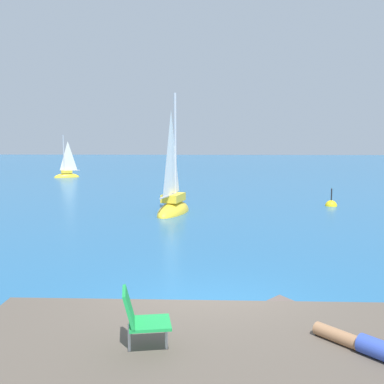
{
  "coord_description": "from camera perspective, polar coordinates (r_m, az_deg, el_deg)",
  "views": [
    {
      "loc": [
        -0.01,
        -8.24,
        3.27
      ],
      "look_at": [
        -0.66,
        8.86,
        1.23
      ],
      "focal_mm": 42.52,
      "sensor_mm": 36.0,
      "label": 1
    }
  ],
  "objects": [
    {
      "name": "ground_plane",
      "position": [
        8.87,
        2.16,
        -14.83
      ],
      "size": [
        160.0,
        160.0,
        0.0
      ],
      "primitive_type": "plane",
      "color": "#236093"
    },
    {
      "name": "shore_ledge",
      "position": [
        6.18,
        9.16,
        -22.02
      ],
      "size": [
        8.13,
        3.83,
        0.59
      ],
      "primitive_type": "cube",
      "rotation": [
        0.0,
        0.0,
        -0.0
      ],
      "color": "brown",
      "rests_on": "ground"
    },
    {
      "name": "boulder_seaward",
      "position": [
        8.18,
        11.27,
        -16.88
      ],
      "size": [
        1.61,
        1.62,
        0.83
      ],
      "primitive_type": "cube",
      "rotation": [
        0.14,
        0.02,
        0.88
      ],
      "color": "brown",
      "rests_on": "ground"
    },
    {
      "name": "marker_buoy",
      "position": [
        22.92,
        17.05,
        -1.67
      ],
      "size": [
        0.56,
        0.56,
        1.13
      ],
      "color": "yellow",
      "rests_on": "ground"
    },
    {
      "name": "sailboat_near",
      "position": [
        19.83,
        -2.37,
        -1.78
      ],
      "size": [
        1.75,
        3.16,
        5.71
      ],
      "rotation": [
        0.0,
        0.0,
        1.31
      ],
      "color": "yellow",
      "rests_on": "ground"
    },
    {
      "name": "beach_chair",
      "position": [
        5.95,
        -6.48,
        -15.29
      ],
      "size": [
        0.67,
        0.58,
        0.8
      ],
      "rotation": [
        0.0,
        0.0,
        0.18
      ],
      "color": "green",
      "rests_on": "shore_ledge"
    },
    {
      "name": "boulder_inland",
      "position": [
        7.91,
        -10.09,
        -17.72
      ],
      "size": [
        1.21,
        1.26,
        0.76
      ],
      "primitive_type": "cube",
      "rotation": [
        -0.15,
        0.16,
        0.72
      ],
      "color": "#535240",
      "rests_on": "ground"
    },
    {
      "name": "sailboat_far",
      "position": [
        39.12,
        -15.42,
        2.08
      ],
      "size": [
        2.13,
        1.42,
        3.85
      ],
      "rotation": [
        0.0,
        0.0,
        3.54
      ],
      "color": "yellow",
      "rests_on": "ground"
    },
    {
      "name": "person_sunbather",
      "position": [
        6.25,
        22.96,
        -17.97
      ],
      "size": [
        1.27,
        1.41,
        0.25
      ],
      "rotation": [
        0.0,
        0.0,
        2.29
      ],
      "color": "#334CB2",
      "rests_on": "shore_ledge"
    }
  ]
}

